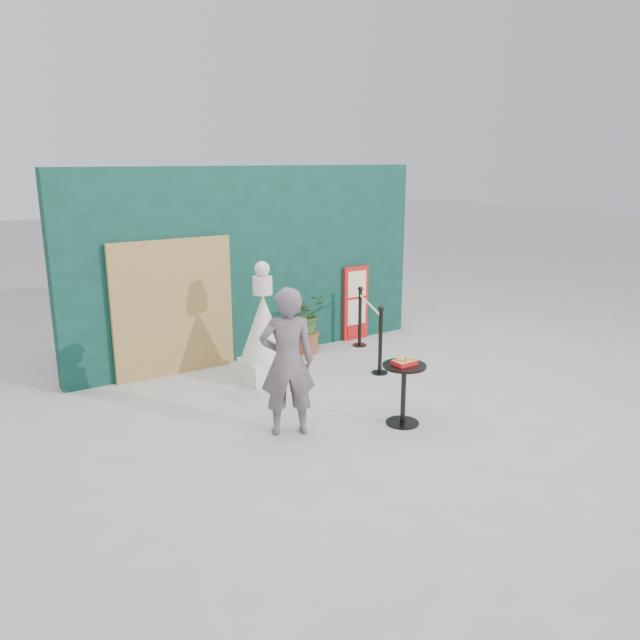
% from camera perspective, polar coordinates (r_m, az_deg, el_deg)
% --- Properties ---
extents(ground, '(60.00, 60.00, 0.00)m').
position_cam_1_polar(ground, '(7.79, 4.92, -9.02)').
color(ground, '#ADAAA5').
rests_on(ground, ground).
extents(back_wall, '(6.00, 0.30, 3.00)m').
position_cam_1_polar(back_wall, '(9.93, -6.22, 5.17)').
color(back_wall, '#0B3127').
rests_on(back_wall, ground).
extents(bamboo_fence, '(1.80, 0.08, 2.00)m').
position_cam_1_polar(bamboo_fence, '(9.29, -13.23, 1.07)').
color(bamboo_fence, tan).
rests_on(bamboo_fence, ground).
extents(woman, '(0.75, 0.63, 1.74)m').
position_cam_1_polar(woman, '(7.10, -3.00, -3.83)').
color(woman, slate).
rests_on(woman, ground).
extents(menu_board, '(0.50, 0.07, 1.30)m').
position_cam_1_polar(menu_board, '(10.92, 3.28, 1.54)').
color(menu_board, red).
rests_on(menu_board, ground).
extents(statue, '(0.68, 0.68, 1.74)m').
position_cam_1_polar(statue, '(8.87, -5.18, -1.19)').
color(statue, white).
rests_on(statue, ground).
extents(cafe_table, '(0.52, 0.52, 0.75)m').
position_cam_1_polar(cafe_table, '(7.52, 7.66, -5.88)').
color(cafe_table, black).
rests_on(cafe_table, ground).
extents(food_basket, '(0.26, 0.19, 0.11)m').
position_cam_1_polar(food_basket, '(7.43, 7.74, -3.78)').
color(food_basket, red).
rests_on(food_basket, cafe_table).
extents(planter, '(0.58, 0.50, 0.98)m').
position_cam_1_polar(planter, '(10.15, -1.18, 0.10)').
color(planter, brown).
rests_on(planter, ground).
extents(stanchion_barrier, '(0.84, 1.54, 1.03)m').
position_cam_1_polar(stanchion_barrier, '(9.89, 4.54, -0.80)').
color(stanchion_barrier, black).
rests_on(stanchion_barrier, ground).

